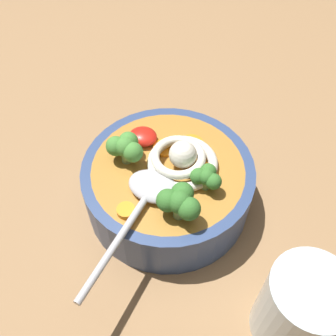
% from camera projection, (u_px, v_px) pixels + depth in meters
% --- Properties ---
extents(table_slab, '(1.21, 1.21, 0.04)m').
position_uv_depth(table_slab, '(161.00, 201.00, 0.54)').
color(table_slab, '#936D47').
rests_on(table_slab, ground).
extents(soup_bowl, '(0.21, 0.21, 0.07)m').
position_uv_depth(soup_bowl, '(168.00, 184.00, 0.49)').
color(soup_bowl, '#334775').
rests_on(soup_bowl, table_slab).
extents(noodle_pile, '(0.09, 0.09, 0.04)m').
position_uv_depth(noodle_pile, '(182.00, 158.00, 0.46)').
color(noodle_pile, silver).
rests_on(noodle_pile, soup_bowl).
extents(soup_spoon, '(0.07, 0.18, 0.02)m').
position_uv_depth(soup_spoon, '(147.00, 195.00, 0.43)').
color(soup_spoon, '#B7B7BC').
rests_on(soup_spoon, soup_bowl).
extents(chili_sauce_dollop, '(0.04, 0.03, 0.02)m').
position_uv_depth(chili_sauce_dollop, '(143.00, 136.00, 0.49)').
color(chili_sauce_dollop, red).
rests_on(chili_sauce_dollop, soup_bowl).
extents(broccoli_floret_right, '(0.05, 0.04, 0.04)m').
position_uv_depth(broccoli_floret_right, '(180.00, 201.00, 0.41)').
color(broccoli_floret_right, '#7A9E60').
rests_on(broccoli_floret_right, soup_bowl).
extents(broccoli_floret_beside_noodles, '(0.05, 0.04, 0.04)m').
position_uv_depth(broccoli_floret_beside_noodles, '(126.00, 147.00, 0.46)').
color(broccoli_floret_beside_noodles, '#7A9E60').
rests_on(broccoli_floret_beside_noodles, soup_bowl).
extents(broccoli_floret_left, '(0.04, 0.03, 0.03)m').
position_uv_depth(broccoli_floret_left, '(207.00, 177.00, 0.43)').
color(broccoli_floret_left, '#7A9E60').
rests_on(broccoli_floret_left, soup_bowl).
extents(carrot_slice_far, '(0.02, 0.02, 0.01)m').
position_uv_depth(carrot_slice_far, '(126.00, 210.00, 0.42)').
color(carrot_slice_far, orange).
rests_on(carrot_slice_far, soup_bowl).
extents(carrot_slice_extra_a, '(0.03, 0.03, 0.00)m').
position_uv_depth(carrot_slice_extra_a, '(163.00, 147.00, 0.48)').
color(carrot_slice_extra_a, orange).
rests_on(carrot_slice_extra_a, soup_bowl).
extents(carrot_slice_extra_b, '(0.02, 0.02, 0.01)m').
position_uv_depth(carrot_slice_extra_b, '(204.00, 167.00, 0.46)').
color(carrot_slice_extra_b, orange).
rests_on(carrot_slice_extra_b, soup_bowl).
extents(carrot_slice_near_spoon, '(0.03, 0.03, 0.01)m').
position_uv_depth(carrot_slice_near_spoon, '(192.00, 145.00, 0.48)').
color(carrot_slice_near_spoon, orange).
rests_on(carrot_slice_near_spoon, soup_bowl).
extents(drinking_glass, '(0.08, 0.08, 0.11)m').
position_uv_depth(drinking_glass, '(299.00, 309.00, 0.38)').
color(drinking_glass, silver).
rests_on(drinking_glass, table_slab).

